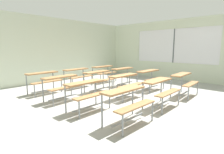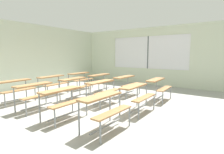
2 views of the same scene
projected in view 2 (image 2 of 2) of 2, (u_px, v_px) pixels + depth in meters
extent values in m
cube|color=#9E9E99|center=(94.00, 110.00, 5.17)|extent=(10.00, 9.00, 0.05)
cube|color=beige|center=(14.00, 57.00, 7.53)|extent=(10.00, 0.12, 3.00)
cube|color=beige|center=(156.00, 77.00, 9.18)|extent=(0.12, 9.00, 0.85)
cube|color=beige|center=(158.00, 31.00, 8.88)|extent=(0.12, 9.00, 0.45)
cube|color=beige|center=(103.00, 53.00, 11.03)|extent=(0.12, 1.90, 1.70)
cube|color=white|center=(148.00, 52.00, 9.30)|extent=(0.02, 4.20, 1.70)
cube|color=#4C5156|center=(148.00, 52.00, 9.30)|extent=(0.06, 0.05, 1.70)
cube|color=#A87547|center=(101.00, 96.00, 3.69)|extent=(1.11, 0.36, 0.04)
cube|color=#A87547|center=(113.00, 112.00, 3.53)|extent=(1.11, 0.26, 0.03)
cylinder|color=gray|center=(79.00, 118.00, 3.42)|extent=(0.04, 0.04, 0.72)
cylinder|color=gray|center=(110.00, 106.00, 4.21)|extent=(0.04, 0.04, 0.72)
cylinder|color=gray|center=(100.00, 132.00, 3.11)|extent=(0.04, 0.04, 0.44)
cylinder|color=gray|center=(129.00, 116.00, 3.90)|extent=(0.04, 0.04, 0.44)
cube|color=gray|center=(106.00, 126.00, 3.68)|extent=(1.00, 0.06, 0.03)
cube|color=#A87547|center=(134.00, 86.00, 4.87)|extent=(1.10, 0.32, 0.04)
cube|color=#A87547|center=(144.00, 98.00, 4.72)|extent=(1.10, 0.22, 0.03)
cylinder|color=gray|center=(120.00, 102.00, 4.59)|extent=(0.04, 0.04, 0.72)
cylinder|color=gray|center=(137.00, 95.00, 5.40)|extent=(0.04, 0.04, 0.72)
cylinder|color=gray|center=(139.00, 111.00, 4.29)|extent=(0.04, 0.04, 0.44)
cylinder|color=gray|center=(154.00, 102.00, 5.10)|extent=(0.04, 0.04, 0.44)
cube|color=gray|center=(138.00, 109.00, 4.87)|extent=(1.00, 0.03, 0.03)
cube|color=#A87547|center=(156.00, 80.00, 6.11)|extent=(1.11, 0.36, 0.04)
cube|color=#A87547|center=(165.00, 88.00, 5.97)|extent=(1.11, 0.26, 0.03)
cylinder|color=gray|center=(146.00, 92.00, 5.81)|extent=(0.04, 0.04, 0.72)
cylinder|color=gray|center=(156.00, 87.00, 6.65)|extent=(0.04, 0.04, 0.72)
cylinder|color=gray|center=(163.00, 98.00, 5.54)|extent=(0.04, 0.04, 0.44)
cylinder|color=gray|center=(171.00, 92.00, 6.37)|extent=(0.04, 0.04, 0.44)
cube|color=gray|center=(159.00, 97.00, 6.11)|extent=(1.00, 0.07, 0.03)
cube|color=#A87547|center=(60.00, 90.00, 4.35)|extent=(1.10, 0.32, 0.04)
cube|color=#A87547|center=(69.00, 103.00, 4.20)|extent=(1.10, 0.22, 0.03)
cylinder|color=gray|center=(40.00, 108.00, 4.07)|extent=(0.04, 0.04, 0.72)
cylinder|color=gray|center=(72.00, 99.00, 4.88)|extent=(0.04, 0.04, 0.72)
cylinder|color=gray|center=(55.00, 119.00, 3.78)|extent=(0.04, 0.04, 0.44)
cylinder|color=gray|center=(87.00, 107.00, 4.59)|extent=(0.04, 0.04, 0.44)
cube|color=gray|center=(65.00, 115.00, 4.35)|extent=(1.00, 0.03, 0.03)
cube|color=#A87547|center=(100.00, 82.00, 5.64)|extent=(1.11, 0.34, 0.04)
cube|color=#A87547|center=(108.00, 91.00, 5.49)|extent=(1.10, 0.24, 0.03)
cylinder|color=gray|center=(86.00, 95.00, 5.37)|extent=(0.04, 0.04, 0.72)
cylinder|color=gray|center=(106.00, 90.00, 6.17)|extent=(0.04, 0.04, 0.72)
cylinder|color=gray|center=(100.00, 102.00, 5.07)|extent=(0.04, 0.04, 0.44)
cylinder|color=gray|center=(119.00, 96.00, 5.87)|extent=(0.04, 0.04, 0.44)
cube|color=gray|center=(104.00, 101.00, 5.64)|extent=(1.00, 0.05, 0.03)
cube|color=#A87547|center=(124.00, 77.00, 6.86)|extent=(1.11, 0.36, 0.04)
cube|color=#A87547|center=(131.00, 85.00, 6.71)|extent=(1.11, 0.26, 0.03)
cylinder|color=gray|center=(114.00, 87.00, 6.60)|extent=(0.04, 0.04, 0.72)
cylinder|color=gray|center=(128.00, 84.00, 7.39)|extent=(0.04, 0.04, 0.72)
cylinder|color=gray|center=(126.00, 93.00, 6.29)|extent=(0.04, 0.04, 0.44)
cylinder|color=gray|center=(139.00, 89.00, 7.08)|extent=(0.04, 0.04, 0.44)
cube|color=gray|center=(127.00, 93.00, 6.86)|extent=(1.00, 0.07, 0.03)
cube|color=#A87547|center=(33.00, 85.00, 5.09)|extent=(1.11, 0.35, 0.04)
cube|color=#A87547|center=(41.00, 96.00, 4.95)|extent=(1.11, 0.25, 0.03)
cylinder|color=gray|center=(14.00, 100.00, 4.80)|extent=(0.04, 0.04, 0.72)
cylinder|color=gray|center=(46.00, 93.00, 5.63)|extent=(0.04, 0.04, 0.72)
cylinder|color=gray|center=(26.00, 108.00, 4.52)|extent=(0.04, 0.04, 0.44)
cylinder|color=gray|center=(57.00, 100.00, 5.34)|extent=(0.04, 0.04, 0.44)
cube|color=gray|center=(37.00, 106.00, 5.09)|extent=(1.00, 0.06, 0.03)
cube|color=#A87547|center=(73.00, 79.00, 6.32)|extent=(1.11, 0.37, 0.04)
cube|color=#A87547|center=(80.00, 87.00, 6.18)|extent=(1.11, 0.27, 0.03)
cylinder|color=gray|center=(60.00, 91.00, 6.02)|extent=(0.04, 0.04, 0.72)
cylinder|color=gray|center=(80.00, 86.00, 6.86)|extent=(0.04, 0.04, 0.72)
cylinder|color=gray|center=(71.00, 97.00, 5.75)|extent=(0.04, 0.04, 0.44)
cylinder|color=gray|center=(91.00, 91.00, 6.58)|extent=(0.04, 0.04, 0.44)
cube|color=gray|center=(76.00, 96.00, 6.32)|extent=(1.00, 0.07, 0.03)
cube|color=#A87547|center=(99.00, 75.00, 7.53)|extent=(1.11, 0.35, 0.04)
cube|color=#A87547|center=(105.00, 82.00, 7.37)|extent=(1.11, 0.25, 0.03)
cylinder|color=gray|center=(89.00, 84.00, 7.26)|extent=(0.04, 0.04, 0.72)
cylinder|color=gray|center=(104.00, 81.00, 8.05)|extent=(0.04, 0.04, 0.72)
cylinder|color=gray|center=(99.00, 89.00, 6.95)|extent=(0.04, 0.04, 0.44)
cylinder|color=gray|center=(114.00, 86.00, 7.75)|extent=(0.04, 0.04, 0.44)
cube|color=gray|center=(102.00, 89.00, 7.52)|extent=(1.00, 0.06, 0.03)
cube|color=#A87547|center=(13.00, 81.00, 5.82)|extent=(1.11, 0.35, 0.04)
cube|color=#A87547|center=(19.00, 90.00, 5.68)|extent=(1.11, 0.25, 0.03)
cylinder|color=gray|center=(26.00, 89.00, 6.35)|extent=(0.04, 0.04, 0.72)
cylinder|color=gray|center=(5.00, 101.00, 5.24)|extent=(0.04, 0.04, 0.44)
cylinder|color=gray|center=(35.00, 94.00, 6.07)|extent=(0.04, 0.04, 0.44)
cube|color=gray|center=(17.00, 100.00, 5.82)|extent=(1.00, 0.06, 0.03)
cube|color=#A87547|center=(51.00, 77.00, 6.97)|extent=(1.11, 0.37, 0.04)
cube|color=#A87547|center=(57.00, 84.00, 6.84)|extent=(1.11, 0.27, 0.03)
cylinder|color=gray|center=(38.00, 87.00, 6.67)|extent=(0.04, 0.04, 0.72)
cylinder|color=gray|center=(59.00, 83.00, 7.51)|extent=(0.04, 0.04, 0.72)
cylinder|color=gray|center=(48.00, 92.00, 6.40)|extent=(0.04, 0.04, 0.44)
cylinder|color=gray|center=(68.00, 88.00, 7.24)|extent=(0.04, 0.04, 0.44)
cube|color=gray|center=(54.00, 92.00, 6.98)|extent=(1.00, 0.08, 0.03)
cube|color=#A87547|center=(79.00, 73.00, 8.19)|extent=(1.11, 0.34, 0.04)
cube|color=#A87547|center=(84.00, 80.00, 8.04)|extent=(1.10, 0.24, 0.03)
cylinder|color=gray|center=(69.00, 82.00, 7.92)|extent=(0.04, 0.04, 0.72)
cylinder|color=gray|center=(84.00, 79.00, 8.72)|extent=(0.04, 0.04, 0.72)
cylinder|color=gray|center=(77.00, 86.00, 7.61)|extent=(0.04, 0.04, 0.44)
cylinder|color=gray|center=(93.00, 83.00, 8.42)|extent=(0.04, 0.04, 0.44)
cube|color=gray|center=(81.00, 87.00, 8.19)|extent=(1.00, 0.05, 0.03)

